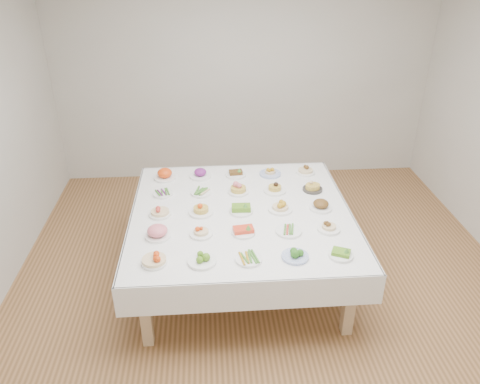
{
  "coord_description": "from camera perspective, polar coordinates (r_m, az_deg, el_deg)",
  "views": [
    {
      "loc": [
        -0.51,
        -3.63,
        3.02
      ],
      "look_at": [
        -0.22,
        0.3,
        0.88
      ],
      "focal_mm": 35.0,
      "sensor_mm": 36.0,
      "label": 1
    }
  ],
  "objects": [
    {
      "name": "dish_9",
      "position": [
        4.2,
        10.8,
        -4.09
      ],
      "size": [
        0.2,
        0.2,
        0.1
      ],
      "color": "white",
      "rests_on": "display_table"
    },
    {
      "name": "dish_12",
      "position": [
        4.39,
        0.14,
        -2.0
      ],
      "size": [
        0.22,
        0.22,
        0.1
      ],
      "color": "white",
      "rests_on": "display_table"
    },
    {
      "name": "dish_15",
      "position": [
        4.76,
        -9.37,
        -0.14
      ],
      "size": [
        0.2,
        0.2,
        0.05
      ],
      "color": "white",
      "rests_on": "display_table"
    },
    {
      "name": "dish_18",
      "position": [
        4.75,
        4.27,
        0.58
      ],
      "size": [
        0.22,
        0.22,
        0.12
      ],
      "color": "white",
      "rests_on": "display_table"
    },
    {
      "name": "dish_2",
      "position": [
        3.77,
        1.06,
        -8.06
      ],
      "size": [
        0.21,
        0.21,
        0.05
      ],
      "color": "white",
      "rests_on": "display_table"
    },
    {
      "name": "room_envelope",
      "position": [
        3.85,
        3.64,
        10.52
      ],
      "size": [
        5.02,
        5.02,
        2.81
      ],
      "color": "#9D6C41",
      "rests_on": "ground"
    },
    {
      "name": "dish_8",
      "position": [
        4.13,
        5.95,
        -4.65
      ],
      "size": [
        0.23,
        0.23,
        0.05
      ],
      "color": "white",
      "rests_on": "display_table"
    },
    {
      "name": "dish_21",
      "position": [
        5.05,
        -4.87,
        2.38
      ],
      "size": [
        0.23,
        0.23,
        0.12
      ],
      "color": "white",
      "rests_on": "display_table"
    },
    {
      "name": "dish_14",
      "position": [
        4.5,
        9.83,
        -1.44
      ],
      "size": [
        0.21,
        0.21,
        0.12
      ],
      "color": "white",
      "rests_on": "display_table"
    },
    {
      "name": "dish_19",
      "position": [
        4.82,
        8.86,
        0.7
      ],
      "size": [
        0.2,
        0.2,
        0.11
      ],
      "color": "#2F2C29",
      "rests_on": "display_table"
    },
    {
      "name": "display_table",
      "position": [
        4.45,
        0.14,
        -3.17
      ],
      "size": [
        2.08,
        2.08,
        0.75
      ],
      "color": "white",
      "rests_on": "ground"
    },
    {
      "name": "dish_3",
      "position": [
        3.81,
        6.75,
        -7.51
      ],
      "size": [
        0.22,
        0.22,
        0.09
      ],
      "color": "#4C66B2",
      "rests_on": "display_table"
    },
    {
      "name": "dish_24",
      "position": [
        5.16,
        8.01,
        2.8
      ],
      "size": [
        0.2,
        0.2,
        0.11
      ],
      "color": "white",
      "rests_on": "display_table"
    },
    {
      "name": "dish_6",
      "position": [
        4.07,
        -4.77,
        -4.74
      ],
      "size": [
        0.2,
        0.2,
        0.1
      ],
      "color": "white",
      "rests_on": "display_table"
    },
    {
      "name": "dish_10",
      "position": [
        4.4,
        -9.74,
        -2.18
      ],
      "size": [
        0.2,
        0.2,
        0.12
      ],
      "color": "white",
      "rests_on": "display_table"
    },
    {
      "name": "dish_5",
      "position": [
        4.08,
        -10.05,
        -4.57
      ],
      "size": [
        0.25,
        0.25,
        0.14
      ],
      "color": "white",
      "rests_on": "display_table"
    },
    {
      "name": "dish_13",
      "position": [
        4.42,
        4.95,
        -1.52
      ],
      "size": [
        0.23,
        0.23,
        0.13
      ],
      "color": "white",
      "rests_on": "display_table"
    },
    {
      "name": "dish_23",
      "position": [
        5.09,
        3.71,
        2.59
      ],
      "size": [
        0.23,
        0.23,
        0.11
      ],
      "color": "#4C66B2",
      "rests_on": "display_table"
    },
    {
      "name": "dish_20",
      "position": [
        5.06,
        -9.16,
        2.24
      ],
      "size": [
        0.23,
        0.23,
        0.13
      ],
      "color": "white",
      "rests_on": "display_table"
    },
    {
      "name": "dish_1",
      "position": [
        3.74,
        -4.66,
        -7.99
      ],
      "size": [
        0.23,
        0.23,
        0.1
      ],
      "color": "white",
      "rests_on": "display_table"
    },
    {
      "name": "dish_22",
      "position": [
        5.06,
        -0.52,
        2.39
      ],
      "size": [
        0.22,
        0.22,
        0.1
      ],
      "color": "white",
      "rests_on": "display_table"
    },
    {
      "name": "dish_7",
      "position": [
        4.08,
        0.42,
        -4.56
      ],
      "size": [
        0.21,
        0.21,
        0.1
      ],
      "color": "white",
      "rests_on": "display_table"
    },
    {
      "name": "dish_16",
      "position": [
        4.72,
        -4.76,
        -0.02
      ],
      "size": [
        0.21,
        0.2,
        0.05
      ],
      "color": "white",
      "rests_on": "display_table"
    },
    {
      "name": "dish_11",
      "position": [
        4.37,
        -4.79,
        -1.97
      ],
      "size": [
        0.23,
        0.23,
        0.13
      ],
      "color": "white",
      "rests_on": "display_table"
    },
    {
      "name": "dish_0",
      "position": [
        3.78,
        -10.47,
        -7.84
      ],
      "size": [
        0.21,
        0.21,
        0.12
      ],
      "color": "white",
      "rests_on": "display_table"
    },
    {
      "name": "dish_4",
      "position": [
        3.89,
        12.22,
        -7.2
      ],
      "size": [
        0.2,
        0.2,
        0.09
      ],
      "color": "white",
      "rests_on": "display_table"
    },
    {
      "name": "dish_17",
      "position": [
        4.71,
        -0.21,
        0.58
      ],
      "size": [
        0.21,
        0.21,
        0.13
      ],
      "color": "white",
      "rests_on": "display_table"
    }
  ]
}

